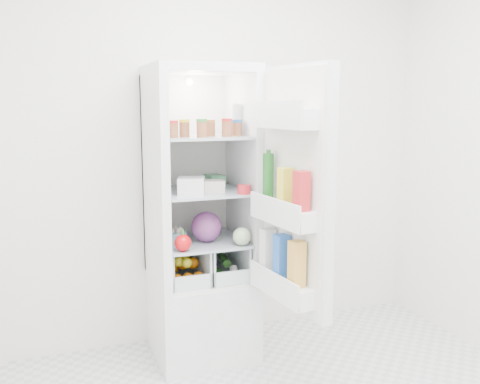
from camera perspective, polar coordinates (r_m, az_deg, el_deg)
name	(u,v)px	position (r m, az deg, el deg)	size (l,w,h in m)	color
room_walls	(332,99)	(2.19, 9.77, 9.71)	(3.02, 3.02, 2.61)	white
refrigerator	(199,250)	(3.39, -4.39, -6.19)	(0.60, 0.60, 1.80)	silver
shelf_low	(202,241)	(3.31, -4.11, -5.22)	(0.49, 0.53, 0.01)	#A2B0BE
shelf_mid	(201,191)	(3.25, -4.17, 0.08)	(0.49, 0.53, 0.01)	#A2B0BE
shelf_top	(200,137)	(3.21, -4.24, 5.90)	(0.49, 0.53, 0.01)	#A2B0BE
crisper_left	(183,263)	(3.32, -6.13, -7.56)	(0.23, 0.46, 0.22)	silver
crisper_right	(221,259)	(3.38, -2.07, -7.18)	(0.23, 0.46, 0.22)	silver
condiment_jars	(206,129)	(3.10, -3.67, 6.71)	(0.46, 0.16, 0.08)	#B21919
squeeze_bottle	(235,119)	(3.25, -0.51, 7.76)	(0.05, 0.05, 0.19)	white
tub_white	(191,186)	(3.11, -5.22, 0.68)	(0.15, 0.15, 0.10)	silver
tub_cream	(214,186)	(3.17, -2.74, 0.64)	(0.12, 0.12, 0.07)	beige
tin_red	(244,189)	(3.10, 0.43, 0.28)	(0.08, 0.08, 0.05)	red
foil_tray	(194,185)	(3.36, -4.93, 0.80)	(0.14, 0.11, 0.04)	#BCBCC1
tub_green	(214,181)	(3.36, -2.75, 1.20)	(0.10, 0.13, 0.08)	#459760
red_cabbage	(206,227)	(3.24, -3.61, -3.72)	(0.18, 0.18, 0.18)	#632261
bell_pepper	(183,243)	(3.05, -6.11, -5.42)	(0.10, 0.10, 0.10)	red
mushroom_bowl	(176,237)	(3.26, -6.89, -4.79)	(0.14, 0.14, 0.06)	#89BCCC
salad_bag	(242,236)	(3.16, 0.19, -4.77)	(0.11, 0.11, 0.11)	#A8C292
citrus_pile	(184,268)	(3.29, -6.04, -8.11)	(0.20, 0.31, 0.16)	orange
veg_pile	(222,266)	(3.40, -1.98, -7.94)	(0.16, 0.30, 0.10)	#194517
fridge_door	(292,196)	(2.83, 5.60, -0.44)	(0.23, 0.60, 1.30)	silver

